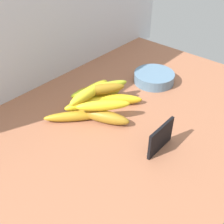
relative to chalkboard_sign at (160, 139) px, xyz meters
The scene contains 12 objects.
counter_top 16.92cm from the chalkboard_sign, 66.76° to the left, with size 110.00×76.00×3.00cm, color #925A3E.
chalkboard_sign is the anchor object (origin of this frame).
fruit_bowl 36.61cm from the chalkboard_sign, 36.67° to the left, with size 15.43×15.43×3.87cm, color slate.
banana_0 28.57cm from the chalkboard_sign, 88.72° to the left, with size 17.10×3.85×3.85cm, color yellow.
banana_1 29.32cm from the chalkboard_sign, 77.52° to the left, with size 16.10×3.91×3.91cm, color gold.
banana_2 25.66cm from the chalkboard_sign, 72.40° to the left, with size 20.48×3.78×3.78cm, color gold.
banana_3 28.12cm from the chalkboard_sign, 103.90° to the left, with size 20.15×3.20×3.20cm, color #AE821D.
banana_4 20.21cm from the chalkboard_sign, 93.93° to the left, with size 17.10×4.07×4.07cm, color olive.
banana_5 28.58cm from the chalkboard_sign, 78.89° to the left, with size 20.69×3.49×3.49cm, color #ABBB26.
banana_6 20.76cm from the chalkboard_sign, 92.36° to the left, with size 16.85×3.26×3.26cm, color yellow.
banana_7 29.13cm from the chalkboard_sign, 86.83° to the left, with size 18.16×3.81×3.81cm, color yellow.
banana_8 28.03cm from the chalkboard_sign, 79.09° to the left, with size 16.62×3.64×3.64cm, color #9D711A.
Camera 1 is at (-56.57, -41.04, 58.43)cm, focal length 43.77 mm.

